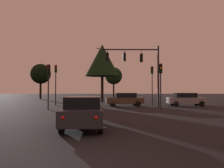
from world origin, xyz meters
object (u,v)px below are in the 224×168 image
object	(u,v)px
traffic_light_median	(152,78)
tree_left_far	(102,60)
car_nearside_lane	(84,112)
traffic_light_far_side	(48,77)
car_crossing_right	(186,99)
traffic_light_corner_left	(56,77)
traffic_light_corner_right	(161,77)
tree_center_horizon	(114,76)
tree_behind_sign	(41,74)
car_crossing_left	(125,99)
traffic_signal_mast_arm	(138,63)

from	to	relation	value
traffic_light_median	tree_left_far	size ratio (longest dim) A/B	0.54
car_nearside_lane	traffic_light_far_side	bearing A→B (deg)	113.52
car_crossing_right	tree_left_far	xyz separation A→B (m)	(-9.89, 8.93, 5.64)
traffic_light_corner_left	traffic_light_median	size ratio (longest dim) A/B	1.02
traffic_light_corner_left	traffic_light_corner_right	xyz separation A→B (m)	(11.31, -6.02, -0.35)
car_crossing_right	tree_center_horizon	size ratio (longest dim) A/B	0.65
traffic_light_corner_left	tree_center_horizon	size ratio (longest dim) A/B	0.73
car_crossing_right	tree_left_far	world-z (taller)	tree_left_far
traffic_light_median	tree_center_horizon	bearing A→B (deg)	102.79
traffic_light_far_side	tree_left_far	bearing A→B (deg)	69.97
car_crossing_right	tree_left_far	size ratio (longest dim) A/B	0.49
car_crossing_right	tree_behind_sign	xyz separation A→B (m)	(-23.12, 21.05, 4.40)
traffic_light_far_side	tree_center_horizon	size ratio (longest dim) A/B	0.64
traffic_light_far_side	traffic_light_median	bearing A→B (deg)	29.26
traffic_light_corner_right	tree_center_horizon	world-z (taller)	tree_center_horizon
traffic_light_far_side	car_crossing_left	world-z (taller)	traffic_light_far_side
traffic_light_corner_right	car_crossing_left	world-z (taller)	traffic_light_corner_right
traffic_light_far_side	tree_left_far	world-z (taller)	tree_left_far
traffic_light_median	tree_center_horizon	world-z (taller)	tree_center_horizon
traffic_signal_mast_arm	traffic_light_far_side	size ratio (longest dim) A/B	1.56
traffic_light_corner_left	tree_left_far	bearing A→B (deg)	54.30
tree_left_far	car_crossing_right	bearing A→B (deg)	-42.06
traffic_light_median	car_nearside_lane	xyz separation A→B (m)	(-6.49, -16.96, -2.57)
traffic_light_corner_right	car_crossing_left	xyz separation A→B (m)	(-3.10, 4.27, -2.27)
car_crossing_left	tree_center_horizon	world-z (taller)	tree_center_horizon
traffic_light_corner_right	traffic_light_median	xyz separation A→B (m)	(0.47, 6.75, 0.30)
traffic_light_corner_left	car_crossing_right	distance (m)	15.54
traffic_light_median	car_nearside_lane	distance (m)	18.34
traffic_light_corner_left	tree_left_far	world-z (taller)	tree_left_far
car_crossing_left	tree_center_horizon	size ratio (longest dim) A/B	0.64
traffic_light_corner_left	car_crossing_left	distance (m)	8.80
car_nearside_lane	tree_center_horizon	size ratio (longest dim) A/B	0.66
car_crossing_right	tree_center_horizon	distance (m)	23.61
tree_left_far	tree_center_horizon	world-z (taller)	tree_left_far
traffic_light_corner_left	tree_center_horizon	bearing A→B (deg)	70.25
tree_left_far	tree_center_horizon	bearing A→B (deg)	81.34
traffic_signal_mast_arm	car_crossing_left	bearing A→B (deg)	131.14
tree_center_horizon	tree_left_far	bearing A→B (deg)	-98.66
traffic_light_corner_right	car_crossing_left	distance (m)	5.74
car_nearside_lane	car_crossing_left	world-z (taller)	same
traffic_light_far_side	tree_behind_sign	size ratio (longest dim) A/B	0.59
traffic_light_median	tree_behind_sign	distance (m)	27.28
traffic_light_median	car_crossing_right	bearing A→B (deg)	-32.66
car_crossing_right	tree_left_far	bearing A→B (deg)	137.94
car_crossing_right	tree_behind_sign	bearing A→B (deg)	137.68
tree_behind_sign	tree_center_horizon	size ratio (longest dim) A/B	1.09
car_crossing_right	tree_left_far	distance (m)	14.47
traffic_light_corner_right	tree_behind_sign	xyz separation A→B (m)	(-19.19, 25.59, 2.13)
traffic_light_median	tree_center_horizon	size ratio (longest dim) A/B	0.71
traffic_light_median	car_nearside_lane	world-z (taller)	traffic_light_median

